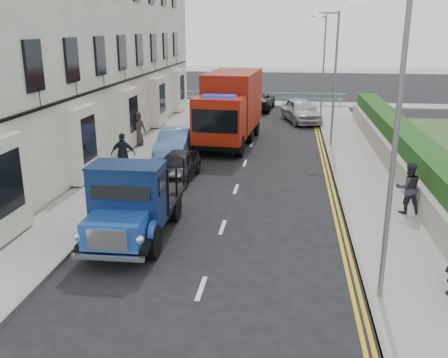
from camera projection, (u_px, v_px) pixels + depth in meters
ground at (213, 254)px, 14.30m from camera, size 120.00×120.00×0.00m
pavement_west at (133, 164)px, 23.46m from camera, size 2.40×38.00×0.12m
pavement_east at (362, 172)px, 22.15m from camera, size 2.60×38.00×0.12m
promenade at (265, 104)px, 41.77m from camera, size 30.00×2.50×0.12m
sea_plane at (277, 72)px, 71.18m from camera, size 120.00×120.00×0.00m
terrace_west at (69, 8)px, 25.71m from camera, size 6.31×30.20×14.25m
garden_east at (408, 155)px, 21.67m from camera, size 1.45×28.00×1.75m
seafront_railing at (265, 99)px, 40.86m from camera, size 13.00×0.08×1.11m
lamp_near at (390, 136)px, 10.71m from camera, size 1.23×0.18×7.00m
lamp_mid at (333, 72)px, 25.88m from camera, size 1.23×0.18×7.00m
lamp_far at (322, 60)px, 35.36m from camera, size 1.23×0.18×7.00m
bedford_lorry at (130, 208)px, 14.65m from camera, size 2.18×5.28×2.47m
red_lorry at (230, 106)px, 27.28m from camera, size 3.03×7.55×3.87m
parked_car_front at (177, 166)px, 21.08m from camera, size 1.64×3.67×1.23m
parked_car_mid at (175, 143)px, 24.85m from camera, size 1.64×4.23×1.37m
parked_car_rear at (210, 123)px, 29.49m from camera, size 2.38×5.34×1.52m
seafront_car_left at (257, 101)px, 38.94m from camera, size 2.75×5.30×1.43m
seafront_car_right at (301, 111)px, 33.79m from camera, size 3.12×5.01×1.59m
pedestrian_east_far at (408, 188)px, 16.88m from camera, size 0.97×0.81×1.79m
pedestrian_west_near at (123, 154)px, 21.27m from camera, size 1.08×0.49×1.82m
pedestrian_west_far at (137, 129)px, 26.59m from camera, size 1.07×0.99×1.83m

